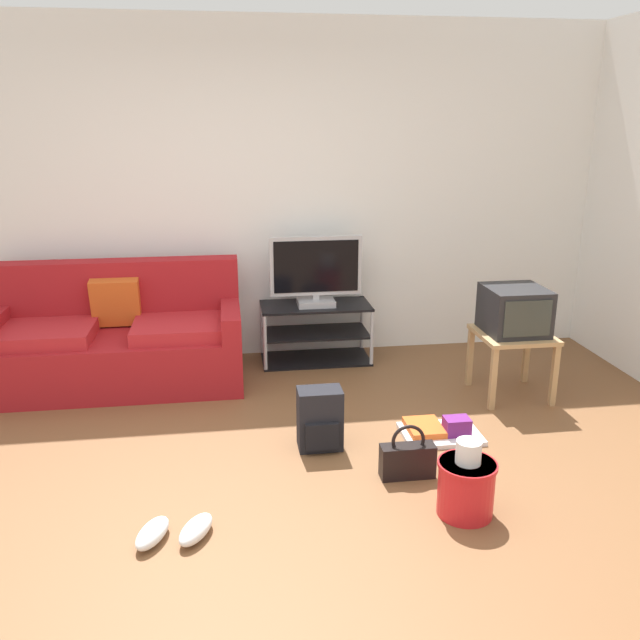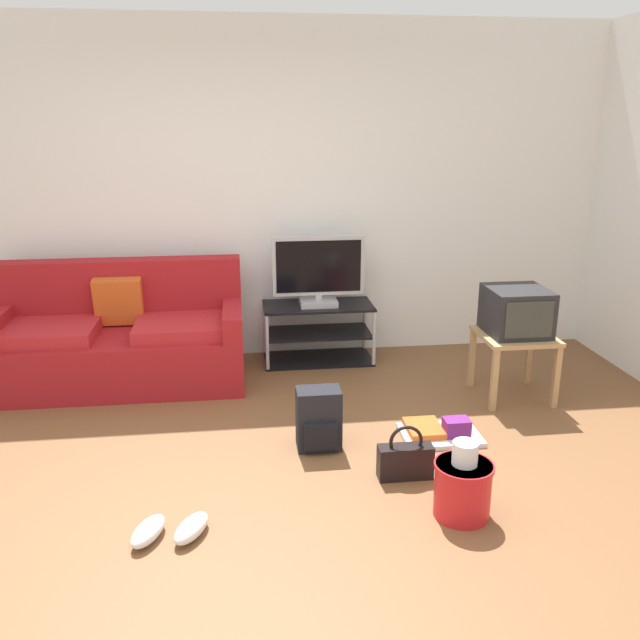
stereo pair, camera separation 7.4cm
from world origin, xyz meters
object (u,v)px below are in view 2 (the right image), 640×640
tv_stand (318,333)px  couch (120,340)px  floor_tray (439,432)px  backpack (319,419)px  crt_tv (517,311)px  flat_tv (318,272)px  cleaning_bucket (463,485)px  sneakers_pair (170,530)px  handbag (405,460)px  side_table (515,344)px

tv_stand → couch: bearing=-170.5°
couch → floor_tray: (2.14, -1.23, -0.29)m
couch → backpack: (1.36, -1.26, -0.15)m
tv_stand → backpack: size_ratio=2.34×
crt_tv → tv_stand: bearing=145.2°
crt_tv → backpack: 1.67m
tv_stand → flat_tv: flat_tv is taller
backpack → floor_tray: backpack is taller
cleaning_bucket → floor_tray: size_ratio=0.84×
couch → tv_stand: bearing=9.5°
couch → sneakers_pair: 2.18m
couch → sneakers_pair: size_ratio=4.43×
tv_stand → handbag: tv_stand is taller
backpack → handbag: 0.61m
cleaning_bucket → crt_tv: bearing=59.3°
flat_tv → side_table: size_ratio=1.46×
couch → crt_tv: couch is taller
side_table → sneakers_pair: 2.74m
tv_stand → cleaning_bucket: tv_stand is taller
sneakers_pair → flat_tv: bearing=66.5°
flat_tv → side_table: 1.62m
tv_stand → cleaning_bucket: bearing=-79.1°
side_table → handbag: bearing=-135.7°
backpack → crt_tv: bearing=36.9°
backpack → cleaning_bucket: (0.63, -0.81, -0.02)m
couch → backpack: 1.87m
side_table → cleaning_bucket: 1.67m
sneakers_pair → floor_tray: bearing=28.2°
couch → cleaning_bucket: 2.89m
flat_tv → sneakers_pair: bearing=-113.5°
couch → side_table: (2.85, -0.66, 0.07)m
crt_tv → sneakers_pair: crt_tv is taller
handbag → floor_tray: size_ratio=0.65×
floor_tray → couch: bearing=150.1°
couch → flat_tv: (1.55, 0.24, 0.43)m
handbag → floor_tray: bearing=53.1°
handbag → sneakers_pair: bearing=-162.0°
backpack → floor_tray: size_ratio=0.78×
sneakers_pair → handbag: bearing=18.0°
crt_tv → floor_tray: crt_tv is taller
crt_tv → floor_tray: (-0.71, -0.59, -0.60)m
tv_stand → handbag: bearing=-82.5°
side_table → crt_tv: 0.24m
cleaning_bucket → sneakers_pair: (-1.46, -0.01, -0.13)m
tv_stand → backpack: bearing=-96.9°
crt_tv → floor_tray: size_ratio=0.88×
floor_tray → sneakers_pair: bearing=-151.8°
sneakers_pair → floor_tray: size_ratio=0.85×
tv_stand → floor_tray: size_ratio=1.82×
couch → handbag: (1.80, -1.68, -0.22)m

